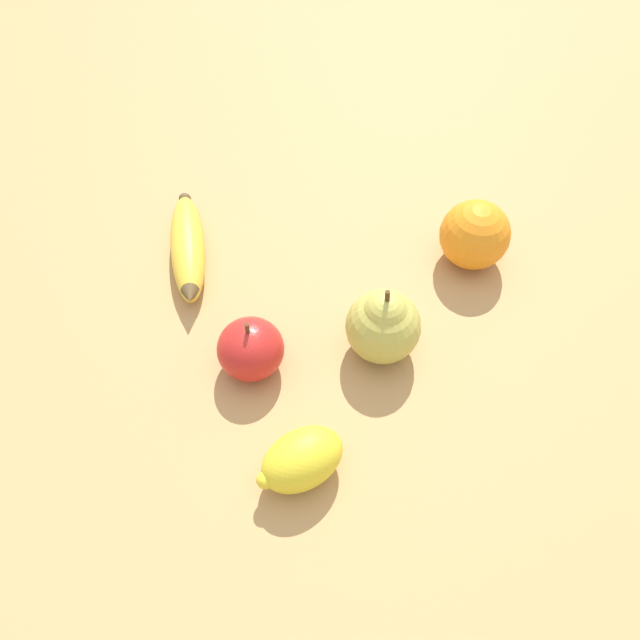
% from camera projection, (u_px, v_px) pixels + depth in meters
% --- Properties ---
extents(ground_plane, '(3.00, 3.00, 0.00)m').
position_uv_depth(ground_plane, '(391.00, 282.00, 0.74)').
color(ground_plane, tan).
extents(banana, '(0.10, 0.18, 0.04)m').
position_uv_depth(banana, '(188.00, 248.00, 0.75)').
color(banana, gold).
rests_on(banana, ground_plane).
extents(orange, '(0.08, 0.08, 0.08)m').
position_uv_depth(orange, '(475.00, 235.00, 0.73)').
color(orange, orange).
rests_on(orange, ground_plane).
extents(pear, '(0.08, 0.08, 0.10)m').
position_uv_depth(pear, '(383.00, 324.00, 0.65)').
color(pear, '#B7AD47').
rests_on(pear, ground_plane).
extents(apple, '(0.07, 0.07, 0.08)m').
position_uv_depth(apple, '(251.00, 349.00, 0.65)').
color(apple, red).
rests_on(apple, ground_plane).
extents(lemon, '(0.09, 0.06, 0.06)m').
position_uv_depth(lemon, '(302.00, 460.00, 0.58)').
color(lemon, yellow).
rests_on(lemon, ground_plane).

